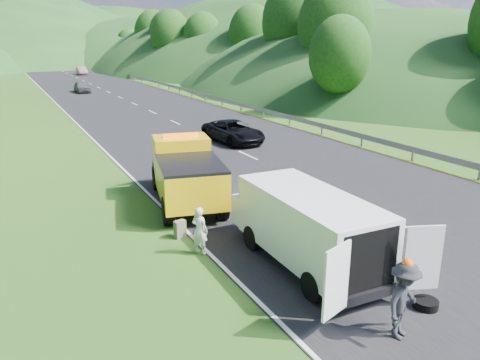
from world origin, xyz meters
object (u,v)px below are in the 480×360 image
tow_truck (186,172)px  worker (399,337)px  suitcase (180,229)px  white_van (306,225)px  woman (200,254)px  passing_suv (233,142)px  spare_tire (425,308)px  child (263,227)px

tow_truck → worker: tow_truck is taller
suitcase → white_van: bearing=-53.6°
white_van → woman: white_van is taller
woman → suitcase: woman is taller
passing_suv → spare_tire: bearing=-108.4°
white_van → woman: bearing=141.1°
tow_truck → passing_suv: 11.46m
tow_truck → spare_tire: size_ratio=10.48×
suitcase → spare_tire: bearing=-60.1°
worker → passing_suv: (5.66, 19.64, 0.00)m
spare_tire → passing_suv: bearing=77.5°
spare_tire → passing_suv: size_ratio=0.12×
tow_truck → woman: bearing=-93.7°
worker → passing_suv: worker is taller
tow_truck → child: tow_truck is taller
tow_truck → child: size_ratio=5.93×
child → passing_suv: (5.22, 12.87, 0.00)m
suitcase → passing_suv: 14.80m
child → suitcase: 2.92m
woman → passing_suv: size_ratio=0.30×
worker → suitcase: size_ratio=2.98×
tow_truck → child: bearing=-56.2°
white_van → passing_suv: bearing=72.1°
tow_truck → spare_tire: (2.41, -9.83, -1.26)m
white_van → passing_suv: size_ratio=1.28×
passing_suv → woman: bearing=-125.8°
suitcase → spare_tire: (3.84, -6.68, -0.30)m
tow_truck → white_van: (1.11, -6.59, -0.02)m
child → suitcase: (-2.87, 0.48, 0.30)m
woman → worker: size_ratio=0.83×
woman → tow_truck: bearing=-47.8°
woman → suitcase: 1.44m
woman → white_van: bearing=-162.1°
suitcase → spare_tire: 7.71m
white_van → suitcase: bearing=127.8°
passing_suv → suitcase: bearing=-129.0°
woman → worker: bearing=169.6°
white_van → woman: size_ratio=4.21×
woman → worker: worker is taller
tow_truck → woman: tow_truck is taller
suitcase → spare_tire: size_ratio=0.99×
passing_suv → worker: bearing=-111.9°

